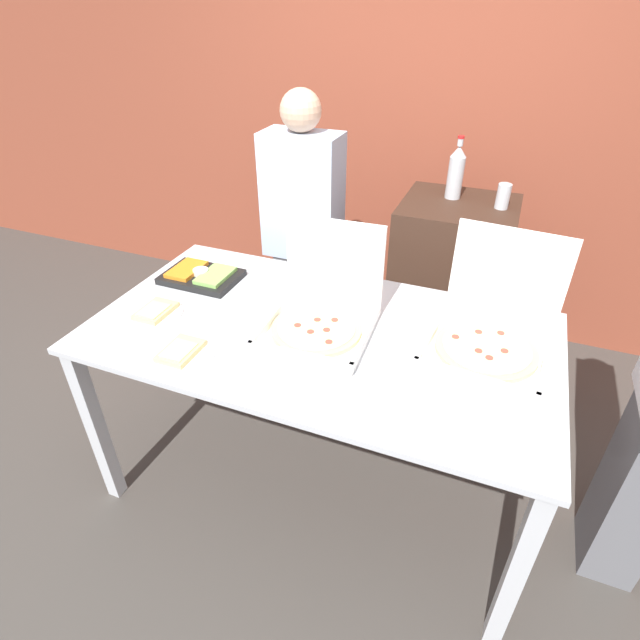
{
  "coord_description": "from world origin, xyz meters",
  "views": [
    {
      "loc": [
        0.6,
        -1.51,
        2.01
      ],
      "look_at": [
        0.0,
        0.0,
        0.92
      ],
      "focal_mm": 28.0,
      "sensor_mm": 36.0,
      "label": 1
    }
  ],
  "objects_px": {
    "pizza_box_near_right": "(491,332)",
    "soda_bottle": "(456,172)",
    "pizza_box_far_right": "(322,314)",
    "soda_can_silver": "(503,196)",
    "paper_plate_front_center": "(181,352)",
    "veggie_tray": "(201,276)",
    "person_guest_plaid": "(303,242)",
    "paper_plate_front_right": "(156,312)"
  },
  "relations": [
    {
      "from": "pizza_box_far_right",
      "to": "paper_plate_front_right",
      "type": "height_order",
      "value": "pizza_box_far_right"
    },
    {
      "from": "paper_plate_front_center",
      "to": "person_guest_plaid",
      "type": "relative_size",
      "value": 0.16
    },
    {
      "from": "person_guest_plaid",
      "to": "paper_plate_front_center",
      "type": "bearing_deg",
      "value": 89.72
    },
    {
      "from": "soda_can_silver",
      "to": "paper_plate_front_center",
      "type": "bearing_deg",
      "value": -125.26
    },
    {
      "from": "pizza_box_far_right",
      "to": "person_guest_plaid",
      "type": "xyz_separation_m",
      "value": [
        -0.42,
        0.78,
        -0.1
      ]
    },
    {
      "from": "pizza_box_far_right",
      "to": "person_guest_plaid",
      "type": "height_order",
      "value": "person_guest_plaid"
    },
    {
      "from": "pizza_box_near_right",
      "to": "paper_plate_front_right",
      "type": "distance_m",
      "value": 1.34
    },
    {
      "from": "pizza_box_near_right",
      "to": "veggie_tray",
      "type": "height_order",
      "value": "pizza_box_near_right"
    },
    {
      "from": "pizza_box_far_right",
      "to": "paper_plate_front_center",
      "type": "distance_m",
      "value": 0.55
    },
    {
      "from": "pizza_box_near_right",
      "to": "veggie_tray",
      "type": "bearing_deg",
      "value": -176.92
    },
    {
      "from": "soda_bottle",
      "to": "soda_can_silver",
      "type": "bearing_deg",
      "value": -13.69
    },
    {
      "from": "paper_plate_front_center",
      "to": "soda_bottle",
      "type": "xyz_separation_m",
      "value": [
        0.73,
        1.45,
        0.34
      ]
    },
    {
      "from": "soda_bottle",
      "to": "paper_plate_front_right",
      "type": "bearing_deg",
      "value": -128.15
    },
    {
      "from": "paper_plate_front_center",
      "to": "paper_plate_front_right",
      "type": "relative_size",
      "value": 1.15
    },
    {
      "from": "pizza_box_far_right",
      "to": "veggie_tray",
      "type": "bearing_deg",
      "value": 163.21
    },
    {
      "from": "pizza_box_near_right",
      "to": "soda_bottle",
      "type": "bearing_deg",
      "value": 113.7
    },
    {
      "from": "paper_plate_front_center",
      "to": "paper_plate_front_right",
      "type": "bearing_deg",
      "value": 143.3
    },
    {
      "from": "paper_plate_front_center",
      "to": "veggie_tray",
      "type": "distance_m",
      "value": 0.57
    },
    {
      "from": "paper_plate_front_center",
      "to": "person_guest_plaid",
      "type": "distance_m",
      "value": 1.13
    },
    {
      "from": "paper_plate_front_right",
      "to": "pizza_box_near_right",
      "type": "bearing_deg",
      "value": 11.66
    },
    {
      "from": "paper_plate_front_center",
      "to": "pizza_box_far_right",
      "type": "bearing_deg",
      "value": 39.38
    },
    {
      "from": "soda_can_silver",
      "to": "paper_plate_front_right",
      "type": "bearing_deg",
      "value": -136.04
    },
    {
      "from": "veggie_tray",
      "to": "person_guest_plaid",
      "type": "height_order",
      "value": "person_guest_plaid"
    },
    {
      "from": "paper_plate_front_right",
      "to": "soda_bottle",
      "type": "distance_m",
      "value": 1.63
    },
    {
      "from": "veggie_tray",
      "to": "person_guest_plaid",
      "type": "relative_size",
      "value": 0.21
    },
    {
      "from": "veggie_tray",
      "to": "soda_bottle",
      "type": "bearing_deg",
      "value": 43.79
    },
    {
      "from": "paper_plate_front_right",
      "to": "veggie_tray",
      "type": "bearing_deg",
      "value": 87.49
    },
    {
      "from": "soda_can_silver",
      "to": "person_guest_plaid",
      "type": "distance_m",
      "value": 1.05
    },
    {
      "from": "pizza_box_far_right",
      "to": "pizza_box_near_right",
      "type": "xyz_separation_m",
      "value": [
        0.63,
        0.12,
        0.0
      ]
    },
    {
      "from": "paper_plate_front_center",
      "to": "paper_plate_front_right",
      "type": "distance_m",
      "value": 0.32
    },
    {
      "from": "pizza_box_far_right",
      "to": "person_guest_plaid",
      "type": "bearing_deg",
      "value": 115.44
    },
    {
      "from": "veggie_tray",
      "to": "person_guest_plaid",
      "type": "distance_m",
      "value": 0.67
    },
    {
      "from": "pizza_box_far_right",
      "to": "soda_can_silver",
      "type": "relative_size",
      "value": 3.51
    },
    {
      "from": "soda_bottle",
      "to": "pizza_box_far_right",
      "type": "bearing_deg",
      "value": -105.47
    },
    {
      "from": "paper_plate_front_right",
      "to": "soda_can_silver",
      "type": "relative_size",
      "value": 1.78
    },
    {
      "from": "paper_plate_front_right",
      "to": "person_guest_plaid",
      "type": "relative_size",
      "value": 0.14
    },
    {
      "from": "pizza_box_near_right",
      "to": "soda_bottle",
      "type": "xyz_separation_m",
      "value": [
        -0.33,
        0.98,
        0.27
      ]
    },
    {
      "from": "pizza_box_near_right",
      "to": "soda_can_silver",
      "type": "relative_size",
      "value": 3.82
    },
    {
      "from": "veggie_tray",
      "to": "soda_can_silver",
      "type": "bearing_deg",
      "value": 35.42
    },
    {
      "from": "paper_plate_front_right",
      "to": "soda_bottle",
      "type": "xyz_separation_m",
      "value": [
        0.99,
        1.25,
        0.34
      ]
    },
    {
      "from": "paper_plate_front_center",
      "to": "pizza_box_near_right",
      "type": "bearing_deg",
      "value": 23.72
    },
    {
      "from": "person_guest_plaid",
      "to": "pizza_box_near_right",
      "type": "bearing_deg",
      "value": 147.49
    }
  ]
}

